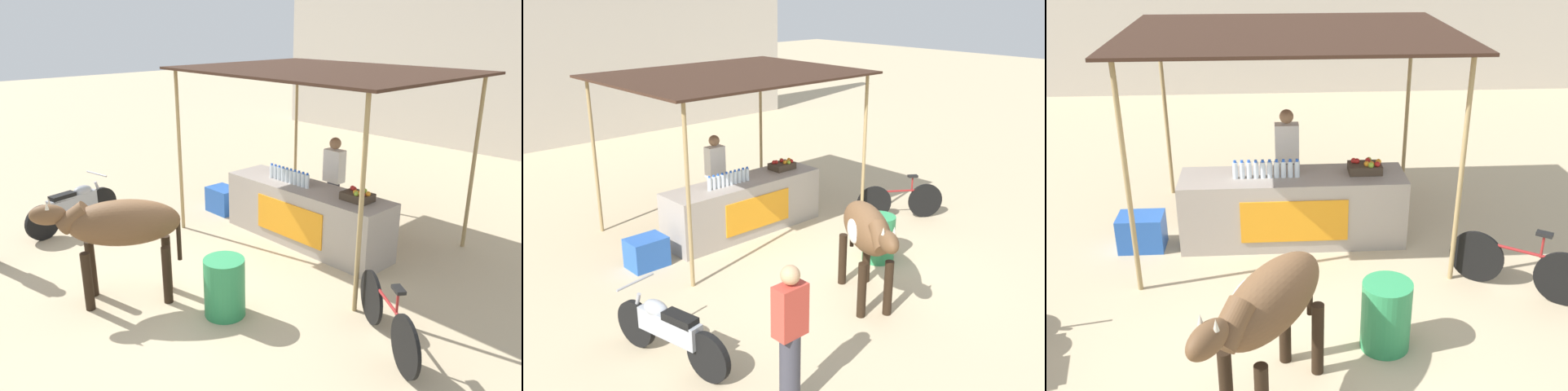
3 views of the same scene
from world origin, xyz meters
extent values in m
plane|color=tan|center=(0.00, 0.00, 0.00)|extent=(60.00, 60.00, 0.00)
cube|color=#9E9389|center=(0.00, 2.20, 0.48)|extent=(3.00, 0.80, 0.96)
cube|color=orange|center=(0.00, 1.79, 0.48)|extent=(1.40, 0.02, 0.58)
cube|color=#382319|center=(0.00, 2.50, 2.78)|extent=(4.20, 3.20, 0.04)
cylinder|color=#997F51|center=(-1.89, 1.06, 1.39)|extent=(0.06, 0.06, 2.78)
cylinder|color=#997F51|center=(1.89, 1.06, 1.39)|extent=(0.06, 0.06, 2.78)
cylinder|color=#997F51|center=(-1.89, 3.94, 1.39)|extent=(0.06, 0.06, 2.78)
cylinder|color=#997F51|center=(1.89, 3.94, 1.39)|extent=(0.06, 0.06, 2.78)
cylinder|color=silver|center=(-0.76, 2.15, 1.07)|extent=(0.07, 0.07, 0.22)
cylinder|color=blue|center=(-0.76, 2.15, 1.19)|extent=(0.04, 0.04, 0.03)
cylinder|color=silver|center=(-0.67, 2.15, 1.07)|extent=(0.07, 0.07, 0.22)
cylinder|color=blue|center=(-0.67, 2.15, 1.19)|extent=(0.04, 0.04, 0.03)
cylinder|color=silver|center=(-0.57, 2.15, 1.07)|extent=(0.07, 0.07, 0.22)
cylinder|color=blue|center=(-0.57, 2.15, 1.19)|extent=(0.04, 0.04, 0.03)
cylinder|color=silver|center=(-0.48, 2.15, 1.07)|extent=(0.07, 0.07, 0.22)
cylinder|color=blue|center=(-0.48, 2.15, 1.19)|extent=(0.04, 0.04, 0.03)
cylinder|color=silver|center=(-0.39, 2.15, 1.07)|extent=(0.07, 0.07, 0.22)
cylinder|color=blue|center=(-0.39, 2.15, 1.19)|extent=(0.04, 0.04, 0.03)
cylinder|color=silver|center=(-0.30, 2.15, 1.07)|extent=(0.07, 0.07, 0.22)
cylinder|color=blue|center=(-0.30, 2.15, 1.19)|extent=(0.04, 0.04, 0.03)
cylinder|color=silver|center=(-0.21, 2.15, 1.07)|extent=(0.07, 0.07, 0.22)
cylinder|color=blue|center=(-0.21, 2.15, 1.19)|extent=(0.04, 0.04, 0.03)
cylinder|color=silver|center=(-0.12, 2.15, 1.07)|extent=(0.07, 0.07, 0.22)
cylinder|color=blue|center=(-0.12, 2.15, 1.19)|extent=(0.04, 0.04, 0.03)
cylinder|color=silver|center=(-0.03, 2.15, 1.07)|extent=(0.07, 0.07, 0.22)
cylinder|color=blue|center=(-0.03, 2.15, 1.19)|extent=(0.04, 0.04, 0.03)
cylinder|color=silver|center=(0.06, 2.15, 1.07)|extent=(0.07, 0.07, 0.22)
cylinder|color=blue|center=(0.06, 2.15, 1.19)|extent=(0.04, 0.04, 0.03)
cube|color=#3F3326|center=(0.97, 2.25, 1.02)|extent=(0.44, 0.32, 0.12)
sphere|color=#B21E19|center=(1.12, 2.16, 1.11)|extent=(0.08, 0.08, 0.08)
sphere|color=orange|center=(0.98, 2.18, 1.11)|extent=(0.08, 0.08, 0.08)
sphere|color=#8CB22D|center=(1.03, 2.13, 1.11)|extent=(0.08, 0.08, 0.08)
sphere|color=#8CB22D|center=(1.03, 2.34, 1.11)|extent=(0.08, 0.08, 0.08)
sphere|color=orange|center=(1.15, 2.26, 1.11)|extent=(0.08, 0.08, 0.08)
sphere|color=#B21E19|center=(0.87, 2.30, 1.11)|extent=(0.08, 0.08, 0.08)
sphere|color=orange|center=(1.04, 2.18, 1.11)|extent=(0.08, 0.08, 0.08)
sphere|color=#B21E19|center=(0.82, 2.31, 1.11)|extent=(0.08, 0.08, 0.08)
sphere|color=#B21E19|center=(1.02, 2.31, 1.11)|extent=(0.08, 0.08, 0.08)
cylinder|color=#383842|center=(-0.05, 2.95, 0.44)|extent=(0.22, 0.22, 0.88)
cube|color=silver|center=(-0.05, 2.95, 1.16)|extent=(0.34, 0.20, 0.56)
sphere|color=#8C6647|center=(-0.05, 2.95, 1.55)|extent=(0.20, 0.20, 0.20)
cube|color=blue|center=(-2.04, 2.10, 0.24)|extent=(0.60, 0.44, 0.48)
cylinder|color=#2D8C51|center=(0.84, -0.20, 0.38)|extent=(0.51, 0.51, 0.75)
ellipsoid|color=brown|center=(-0.30, -0.87, 1.08)|extent=(1.19, 1.46, 0.60)
cylinder|color=black|center=(-0.72, -1.19, 0.39)|extent=(0.12, 0.12, 0.78)
cylinder|color=black|center=(0.11, -0.56, 0.39)|extent=(0.12, 0.12, 0.78)
cylinder|color=black|center=(-0.19, -0.36, 0.39)|extent=(0.12, 0.12, 0.78)
cylinder|color=brown|center=(-0.63, -1.37, 1.19)|extent=(0.44, 0.51, 0.41)
ellipsoid|color=brown|center=(-0.79, -1.63, 1.25)|extent=(0.42, 0.49, 0.26)
cone|color=beige|center=(-0.72, -1.65, 1.39)|extent=(0.05, 0.05, 0.10)
cone|color=beige|center=(-0.84, -1.57, 1.39)|extent=(0.05, 0.05, 0.10)
cylinder|color=black|center=(0.05, -0.31, 0.81)|extent=(0.06, 0.06, 0.60)
ellipsoid|color=silver|center=(-0.54, -0.84, 1.08)|extent=(0.32, 0.42, 0.32)
cylinder|color=black|center=(2.17, 1.00, 0.33)|extent=(0.57, 0.41, 0.66)
cylinder|color=black|center=(2.99, 0.43, 0.33)|extent=(0.57, 0.41, 0.66)
cylinder|color=maroon|center=(2.58, 0.71, 0.55)|extent=(0.72, 0.51, 0.04)
cylinder|color=maroon|center=(2.76, 0.59, 0.67)|extent=(0.03, 0.03, 0.28)
cube|color=black|center=(2.76, 0.59, 0.83)|extent=(0.20, 0.18, 0.04)
camera|label=1|loc=(5.22, -3.65, 3.45)|focal=35.00mm
camera|label=2|loc=(-6.34, -5.81, 4.22)|focal=42.00mm
camera|label=3|loc=(-0.30, -5.29, 4.02)|focal=42.00mm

